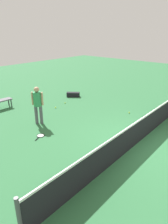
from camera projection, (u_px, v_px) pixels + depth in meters
ground_plane at (138, 143)px, 7.66m from camera, size 40.00×40.00×0.00m
court_net at (139, 131)px, 7.47m from camera, size 10.09×0.09×1.07m
player_near_side at (38, 102)px, 8.85m from camera, size 0.47×0.47×1.70m
tennis_racket_near_player at (40, 136)px, 8.13m from camera, size 0.60×0.41×0.03m
tennis_ball_near_player at (56, 108)px, 11.01m from camera, size 0.07×0.07×0.07m
tennis_ball_by_net at (129, 113)px, 10.34m from camera, size 0.07×0.07×0.07m
tennis_ball_midcourt at (65, 103)px, 11.71m from camera, size 0.07×0.07×0.07m
equipment_bag at (74, 95)px, 12.85m from camera, size 0.71×0.81×0.28m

